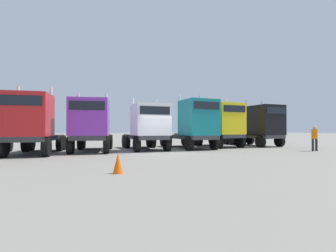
{
  "coord_description": "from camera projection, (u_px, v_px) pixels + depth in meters",
  "views": [
    {
      "loc": [
        -6.24,
        -15.38,
        1.55
      ],
      "look_at": [
        1.99,
        3.08,
        1.83
      ],
      "focal_mm": 26.6,
      "sensor_mm": 36.0,
      "label": 1
    }
  ],
  "objects": [
    {
      "name": "ground",
      "position": [
        160.0,
        153.0,
        16.56
      ],
      "size": [
        200.0,
        200.0,
        0.0
      ],
      "primitive_type": "plane",
      "color": "gray"
    },
    {
      "name": "semi_truck_red",
      "position": [
        32.0,
        124.0,
        15.0
      ],
      "size": [
        3.66,
        6.46,
        4.23
      ],
      "rotation": [
        0.0,
        0.0,
        -1.77
      ],
      "color": "#333338",
      "rests_on": "ground"
    },
    {
      "name": "semi_truck_purple",
      "position": [
        91.0,
        125.0,
        16.94
      ],
      "size": [
        3.89,
        6.45,
        4.14
      ],
      "rotation": [
        0.0,
        0.0,
        -1.81
      ],
      "color": "#333338",
      "rests_on": "ground"
    },
    {
      "name": "semi_truck_white",
      "position": [
        148.0,
        126.0,
        18.56
      ],
      "size": [
        2.98,
        6.21,
        3.97
      ],
      "rotation": [
        0.0,
        0.0,
        -1.65
      ],
      "color": "#333338",
      "rests_on": "ground"
    },
    {
      "name": "semi_truck_teal",
      "position": [
        195.0,
        124.0,
        19.7
      ],
      "size": [
        2.72,
        6.44,
        4.41
      ],
      "rotation": [
        0.0,
        0.0,
        -1.6
      ],
      "color": "#333338",
      "rests_on": "ground"
    },
    {
      "name": "semi_truck_yellow",
      "position": [
        222.0,
        125.0,
        21.7
      ],
      "size": [
        2.75,
        5.77,
        4.36
      ],
      "rotation": [
        0.0,
        0.0,
        -1.61
      ],
      "color": "#333338",
      "rests_on": "ground"
    },
    {
      "name": "semi_truck_black",
      "position": [
        261.0,
        125.0,
        23.07
      ],
      "size": [
        2.74,
        6.32,
        4.32
      ],
      "rotation": [
        0.0,
        0.0,
        -1.6
      ],
      "color": "#333338",
      "rests_on": "ground"
    },
    {
      "name": "visitor_in_hivis",
      "position": [
        315.0,
        136.0,
        17.86
      ],
      "size": [
        0.5,
        0.5,
        1.81
      ],
      "rotation": [
        0.0,
        0.0,
        4.43
      ],
      "color": "#282828",
      "rests_on": "ground"
    },
    {
      "name": "traffic_cone_near",
      "position": [
        118.0,
        163.0,
        8.75
      ],
      "size": [
        0.36,
        0.36,
        0.72
      ],
      "primitive_type": "cone",
      "color": "#F2590C",
      "rests_on": "ground"
    }
  ]
}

